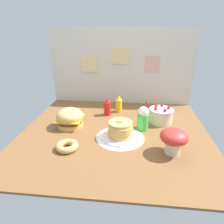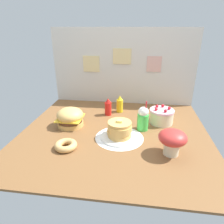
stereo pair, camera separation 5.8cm
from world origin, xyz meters
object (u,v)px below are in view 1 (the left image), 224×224
ketchup_bottle (107,107)px  mustard_bottle (118,104)px  burger (70,118)px  donut_pink_glaze (67,146)px  mushroom_stool (174,139)px  pancake_stack (120,131)px  cream_soda_cup (143,118)px  layer_cake (161,115)px

ketchup_bottle → mustard_bottle: (12.69, 11.40, 0.00)cm
burger → ketchup_bottle: size_ratio=1.33×
donut_pink_glaze → mushroom_stool: mushroom_stool is taller
pancake_stack → cream_soda_cup: bearing=43.0°
ketchup_bottle → mushroom_stool: mushroom_stool is taller
layer_cake → burger: bearing=-168.3°
pancake_stack → donut_pink_glaze: 52.05cm
mustard_bottle → mushroom_stool: bearing=-58.2°
burger → layer_cake: (98.96, 20.41, -1.45)cm
cream_soda_cup → mushroom_stool: (23.99, -41.52, 1.34)cm
mustard_bottle → donut_pink_glaze: 98.10cm
burger → layer_cake: 101.06cm
donut_pink_glaze → mushroom_stool: bearing=2.5°
layer_cake → mushroom_stool: (3.21, -60.34, 5.65)cm
pancake_stack → mustard_bottle: size_ratio=1.70×
layer_cake → ketchup_bottle: 64.22cm
burger → ketchup_bottle: 50.11cm
ketchup_bottle → mushroom_stool: bearing=-48.5°
pancake_stack → donut_pink_glaze: (-45.51, -24.83, -4.62)cm
ketchup_bottle → mustard_bottle: same height
pancake_stack → burger: bearing=161.1°
burger → mustard_bottle: (49.02, 45.92, 0.19)cm
cream_soda_cup → donut_pink_glaze: 82.24cm
ketchup_bottle → donut_pink_glaze: ketchup_bottle is taller
layer_cake → ketchup_bottle: ketchup_bottle is taller
burger → donut_pink_glaze: bearing=-76.7°
cream_soda_cup → layer_cake: bearing=42.2°
burger → ketchup_bottle: bearing=43.5°
burger → cream_soda_cup: size_ratio=0.88×
mushroom_stool → pancake_stack: bearing=155.8°
burger → pancake_stack: size_ratio=0.78×
pancake_stack → mushroom_stool: bearing=-24.2°
donut_pink_glaze → cream_soda_cup: bearing=33.9°
ketchup_bottle → cream_soda_cup: bearing=-38.2°
ketchup_bottle → mustard_bottle: bearing=41.9°
cream_soda_cup → mushroom_stool: 47.97cm
burger → layer_cake: burger is taller
pancake_stack → donut_pink_glaze: bearing=-151.4°
donut_pink_glaze → mushroom_stool: 92.51cm
mushroom_stool → donut_pink_glaze: bearing=-177.5°
pancake_stack → ketchup_bottle: (-19.57, 53.68, 2.13)cm
pancake_stack → layer_cake: layer_cake is taller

